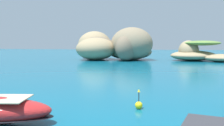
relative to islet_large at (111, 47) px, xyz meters
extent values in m
ellipsoid|color=#84755B|center=(6.38, -1.50, 0.99)|extent=(15.23, 14.39, 9.53)
ellipsoid|color=#9E8966|center=(-6.45, 3.85, 0.61)|extent=(14.90, 14.69, 8.77)
ellipsoid|color=#9E8966|center=(5.26, 2.43, -1.43)|extent=(17.26, 16.88, 4.70)
ellipsoid|color=#756651|center=(-4.36, 0.38, -0.29)|extent=(16.00, 16.37, 6.97)
ellipsoid|color=#9E8966|center=(-3.95, -3.08, -0.48)|extent=(16.14, 16.13, 6.58)
ellipsoid|color=#756651|center=(5.41, -4.62, -0.20)|extent=(7.73, 9.08, 7.15)
ellipsoid|color=#9E8966|center=(22.35, 1.25, -0.91)|extent=(6.36, 8.21, 5.74)
ellipsoid|color=#9E8966|center=(23.70, 1.81, -2.36)|extent=(17.79, 17.52, 2.83)
ellipsoid|color=#9E8966|center=(30.24, -1.95, -2.74)|extent=(12.08, 12.03, 2.07)
ellipsoid|color=olive|center=(25.88, 0.51, 1.21)|extent=(9.95, 9.05, 1.39)
sphere|color=yellow|center=(15.62, -56.71, -3.49)|extent=(0.56, 0.56, 0.56)
cylinder|color=black|center=(15.62, -56.71, -2.99)|extent=(0.06, 0.06, 1.00)
cone|color=yellow|center=(15.62, -56.71, -2.39)|extent=(0.20, 0.20, 0.20)
camera|label=1|loc=(18.02, -75.51, 1.07)|focal=41.49mm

